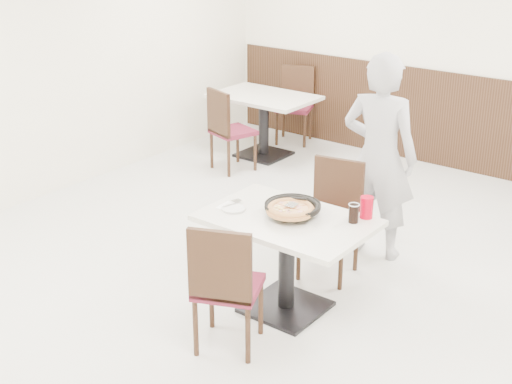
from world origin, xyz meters
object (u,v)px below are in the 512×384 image
Objects in this scene: pizza_pan at (293,210)px; cola_glass at (354,214)px; chair_far at (329,222)px; bg_chair_left_far at (294,106)px; main_table at (287,264)px; chair_near at (228,284)px; pizza at (290,210)px; bg_table_left at (264,126)px; red_cup at (367,207)px; bg_chair_left_near at (233,129)px; diner_person at (379,157)px; side_plate at (233,208)px.

cola_glass reaches higher than pizza_pan.
cola_glass is (0.45, -0.42, 0.34)m from chair_far.
bg_chair_left_far reaches higher than cola_glass.
chair_near is (-0.04, -0.62, 0.10)m from main_table.
pizza is 0.29× the size of bg_table_left.
chair_near is 2.74× the size of pizza.
red_cup reaches higher than pizza_pan.
bg_chair_left_near is at bearing 105.04° from chair_near.
red_cup is at bearing 137.75° from chair_far.
diner_person is 3.22m from bg_chair_left_far.
bg_chair_left_near is (-2.25, 2.08, -0.32)m from pizza_pan.
bg_chair_left_near is (-2.21, 1.50, 0.00)m from chair_far.
diner_person is at bearing 113.28° from red_cup.
bg_chair_left_near is (0.01, -0.60, 0.10)m from bg_table_left.
bg_table_left is at bearing 108.67° from bg_chair_left_near.
chair_far reaches higher than bg_table_left.
pizza_pan is 0.37× the size of bg_chair_left_far.
red_cup is at bearing 38.36° from pizza.
pizza is 0.45m from cola_glass.
bg_chair_left_near is at bearing -88.76° from bg_table_left.
pizza_pan is at bearing -25.30° from bg_chair_left_near.
bg_chair_left_far is at bearing 130.23° from cola_glass.
bg_table_left is 0.67m from bg_chair_left_far.
cola_glass is at bearing 20.67° from pizza_pan.
main_table is 0.64m from cola_glass.
chair_near is at bearing 97.25° from bg_chair_left_far.
diner_person reaches higher than cola_glass.
side_plate is 3.43m from bg_table_left.
pizza_pan is (0.04, -0.58, 0.32)m from chair_far.
cola_glass is (0.41, 0.22, 0.44)m from main_table.
bg_chair_left_near is 1.00× the size of bg_chair_left_far.
side_plate is at bearing 61.82° from diner_person.
chair_near is 1.90m from diner_person.
chair_far reaches higher than pizza_pan.
main_table is 1.26× the size of chair_far.
chair_far reaches higher than main_table.
pizza is 2.67× the size of cola_glass.
pizza_pan is at bearing 83.26° from chair_far.
chair_near reaches higher than pizza_pan.
bg_table_left is (-2.26, 2.74, 0.00)m from main_table.
bg_chair_left_far is (-0.03, 1.26, 0.00)m from bg_chair_left_near.
side_plate is at bearing -163.46° from main_table.
chair_near reaches higher than side_plate.
bg_chair_left_near is (-2.66, 1.92, -0.34)m from cola_glass.
chair_far is 5.94× the size of red_cup.
red_cup is (0.49, 0.97, 0.35)m from chair_near.
diner_person reaches higher than chair_far.
chair_near is at bearing -54.37° from side_plate.
main_table is 3.46× the size of pizza.
pizza is 4.11m from bg_chair_left_far.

